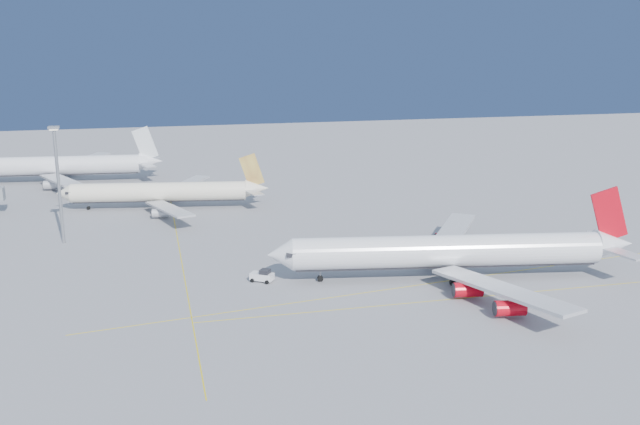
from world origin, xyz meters
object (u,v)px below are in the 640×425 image
Objects in this scene: airliner_third at (59,166)px; pushback_tug at (263,276)px; light_mast at (58,175)px; airliner_etihad at (164,192)px; airliner_virgin at (454,252)px.

airliner_third reaches higher than pushback_tug.
airliner_etihad is at bearing 50.93° from light_mast.
pushback_tug is at bearing -66.99° from airliner_etihad.
airliner_virgin is at bearing -44.89° from airliner_etihad.
airliner_third is at bearing 134.94° from airliner_virgin.
airliner_virgin is at bearing 22.55° from pushback_tug.
airliner_virgin is 87.96m from airliner_etihad.
airliner_virgin is 1.09× the size of airliner_third.
airliner_etihad is 66.48m from pushback_tug.
airliner_etihad is 0.87× the size of airliner_third.
light_mast is (-23.01, -28.34, 10.95)m from airliner_etihad.
pushback_tug is (-35.77, 6.62, -4.14)m from airliner_virgin.
pushback_tug is 0.18× the size of light_mast.
airliner_third is 73.65m from light_mast.
airliner_etihad is 2.15× the size of light_mast.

